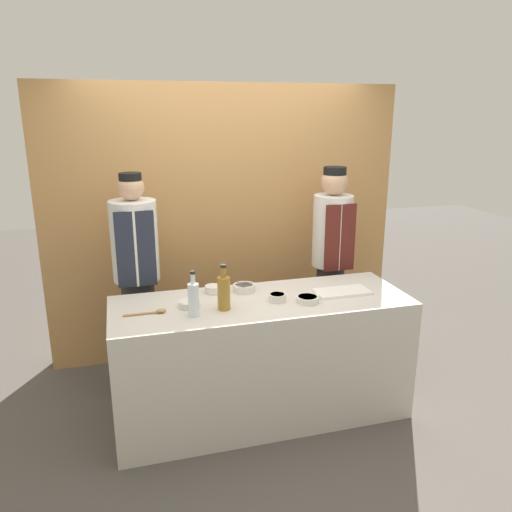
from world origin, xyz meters
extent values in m
plane|color=#4C4742|center=(0.00, 0.00, 0.00)|extent=(14.00, 14.00, 0.00)
cube|color=#B7844C|center=(0.00, 1.18, 1.20)|extent=(3.14, 0.18, 2.40)
cube|color=beige|center=(0.00, 0.00, 0.45)|extent=(2.09, 0.74, 0.90)
cylinder|color=silver|center=(-0.07, 0.21, 0.92)|extent=(0.17, 0.17, 0.05)
cylinder|color=silver|center=(-0.07, 0.21, 0.94)|extent=(0.14, 0.14, 0.02)
cylinder|color=silver|center=(0.29, -0.12, 0.92)|extent=(0.16, 0.16, 0.04)
cylinder|color=orange|center=(0.29, -0.12, 0.93)|extent=(0.13, 0.13, 0.01)
cylinder|color=silver|center=(0.10, -0.05, 0.92)|extent=(0.12, 0.12, 0.05)
cylinder|color=green|center=(0.10, -0.05, 0.94)|extent=(0.10, 0.10, 0.02)
cylinder|color=silver|center=(-0.30, 0.24, 0.92)|extent=(0.12, 0.12, 0.05)
cylinder|color=#703384|center=(-0.30, 0.24, 0.94)|extent=(0.10, 0.10, 0.02)
cylinder|color=silver|center=(-0.51, 0.01, 0.92)|extent=(0.14, 0.14, 0.04)
cylinder|color=brown|center=(-0.51, 0.01, 0.93)|extent=(0.12, 0.12, 0.01)
cube|color=white|center=(0.60, -0.02, 0.91)|extent=(0.40, 0.20, 0.02)
cylinder|color=olive|center=(-0.29, -0.09, 1.01)|extent=(0.08, 0.08, 0.22)
cylinder|color=olive|center=(-0.29, -0.09, 1.16)|extent=(0.03, 0.03, 0.07)
cylinder|color=black|center=(-0.29, -0.09, 1.20)|extent=(0.04, 0.04, 0.02)
cylinder|color=silver|center=(-0.50, -0.15, 1.01)|extent=(0.07, 0.07, 0.22)
cylinder|color=silver|center=(-0.50, -0.15, 1.15)|extent=(0.03, 0.03, 0.07)
cylinder|color=black|center=(-0.50, -0.15, 1.19)|extent=(0.03, 0.03, 0.02)
cylinder|color=#B2844C|center=(-0.83, -0.04, 0.90)|extent=(0.23, 0.02, 0.02)
ellipsoid|color=#B2844C|center=(-0.70, -0.04, 0.91)|extent=(0.06, 0.05, 0.02)
cylinder|color=#28282D|center=(-0.82, 0.66, 0.45)|extent=(0.26, 0.26, 0.91)
cylinder|color=silver|center=(-0.82, 0.66, 1.22)|extent=(0.36, 0.36, 0.62)
cube|color=#232838|center=(-0.82, 0.50, 1.19)|extent=(0.28, 0.02, 0.57)
sphere|color=tan|center=(-0.82, 0.66, 1.62)|extent=(0.20, 0.20, 0.20)
cylinder|color=black|center=(-0.82, 0.66, 1.70)|extent=(0.17, 0.17, 0.07)
cylinder|color=#28282D|center=(0.82, 0.66, 0.44)|extent=(0.24, 0.24, 0.89)
cylinder|color=silver|center=(0.82, 0.66, 1.19)|extent=(0.33, 0.33, 0.61)
cube|color=#561E19|center=(0.82, 0.51, 1.17)|extent=(0.27, 0.02, 0.56)
sphere|color=tan|center=(0.82, 0.66, 1.61)|extent=(0.22, 0.22, 0.22)
cylinder|color=black|center=(0.82, 0.66, 1.69)|extent=(0.19, 0.19, 0.08)
camera|label=1|loc=(-0.92, -3.13, 2.17)|focal=35.00mm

